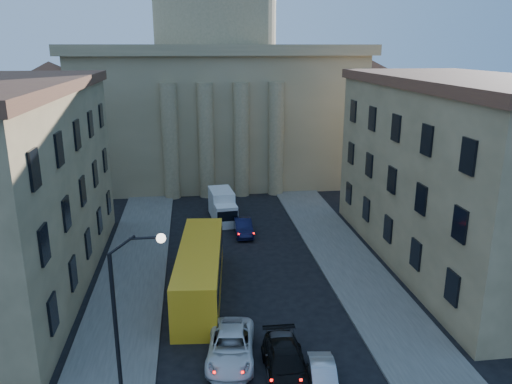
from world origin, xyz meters
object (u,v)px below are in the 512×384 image
box_truck (223,207)px  car_right_near (323,377)px  street_lamp (126,307)px  city_bus (200,270)px

box_truck → car_right_near: bearing=-88.6°
street_lamp → city_bus: street_lamp is taller
street_lamp → city_bus: 11.94m
street_lamp → car_right_near: (9.51, -0.01, -4.67)m
city_bus → street_lamp: bearing=-102.9°
street_lamp → box_truck: street_lamp is taller
street_lamp → car_right_near: street_lamp is taller
street_lamp → box_truck: size_ratio=1.58×
street_lamp → box_truck: 27.17m
city_bus → box_truck: size_ratio=2.25×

